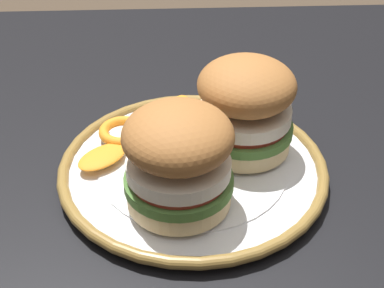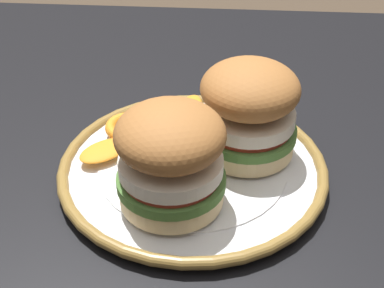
% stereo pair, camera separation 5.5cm
% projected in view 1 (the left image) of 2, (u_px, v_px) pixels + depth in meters
% --- Properties ---
extents(dining_table, '(1.21, 0.89, 0.70)m').
position_uv_depth(dining_table, '(193.00, 241.00, 0.66)').
color(dining_table, black).
rests_on(dining_table, ground).
extents(dinner_plate, '(0.28, 0.28, 0.02)m').
position_uv_depth(dinner_plate, '(192.00, 168.00, 0.60)').
color(dinner_plate, white).
rests_on(dinner_plate, dining_table).
extents(sandwich_half_left, '(0.14, 0.14, 0.10)m').
position_uv_depth(sandwich_half_left, '(246.00, 105.00, 0.59)').
color(sandwich_half_left, beige).
rests_on(sandwich_half_left, dinner_plate).
extents(sandwich_half_right, '(0.14, 0.14, 0.10)m').
position_uv_depth(sandwich_half_right, '(178.00, 157.00, 0.52)').
color(sandwich_half_right, beige).
rests_on(sandwich_half_right, dinner_plate).
extents(orange_peel_curled, '(0.07, 0.07, 0.01)m').
position_uv_depth(orange_peel_curled, '(123.00, 132.00, 0.63)').
color(orange_peel_curled, orange).
rests_on(orange_peel_curled, dinner_plate).
extents(orange_peel_strip_long, '(0.04, 0.08, 0.01)m').
position_uv_depth(orange_peel_strip_long, '(179.00, 113.00, 0.66)').
color(orange_peel_strip_long, orange).
rests_on(orange_peel_strip_long, dinner_plate).
extents(orange_peel_strip_short, '(0.06, 0.06, 0.01)m').
position_uv_depth(orange_peel_strip_short, '(102.00, 157.00, 0.59)').
color(orange_peel_strip_short, orange).
rests_on(orange_peel_strip_short, dinner_plate).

